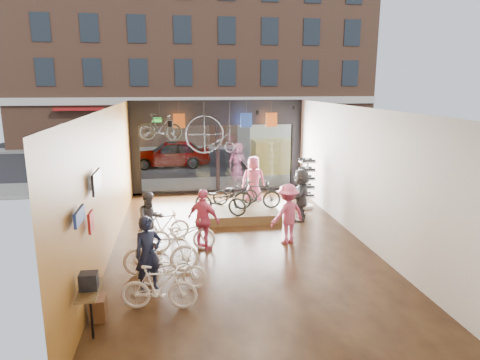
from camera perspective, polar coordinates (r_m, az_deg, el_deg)
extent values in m
cube|color=black|center=(12.34, -0.11, -8.44)|extent=(7.00, 12.00, 0.04)
cube|color=black|center=(11.53, -0.12, 9.66)|extent=(7.00, 12.00, 0.04)
cube|color=#935A1F|center=(11.81, -17.26, -0.26)|extent=(0.04, 12.00, 3.80)
cube|color=beige|center=(12.78, 15.69, 0.80)|extent=(0.04, 12.00, 3.80)
cube|color=beige|center=(6.17, 8.38, -11.60)|extent=(7.00, 0.04, 3.80)
cube|color=#198C26|center=(17.34, -11.01, 7.88)|extent=(0.35, 0.06, 0.18)
cube|color=black|center=(26.81, -4.88, 3.09)|extent=(30.00, 18.00, 0.02)
cube|color=slate|center=(19.17, -3.31, -0.52)|extent=(30.00, 2.40, 0.12)
cube|color=slate|center=(30.75, -5.39, 4.44)|extent=(30.00, 2.00, 0.12)
cube|color=brown|center=(33.04, -5.92, 17.06)|extent=(26.00, 5.00, 14.00)
imported|color=gray|center=(23.68, -9.22, 3.51)|extent=(4.28, 1.72, 1.46)
imported|color=white|center=(8.93, -10.75, -13.89)|extent=(1.59, 0.68, 0.93)
imported|color=white|center=(9.78, -9.18, -11.68)|extent=(1.68, 0.94, 0.84)
imported|color=white|center=(10.41, -10.48, -9.50)|extent=(1.79, 0.54, 1.07)
imported|color=white|center=(11.70, -7.78, -7.17)|extent=(1.83, 0.66, 0.95)
imported|color=white|center=(12.53, -10.15, -6.03)|extent=(1.56, 0.74, 0.90)
cube|color=#473418|center=(14.53, 0.23, -4.45)|extent=(2.40, 1.80, 0.30)
imported|color=black|center=(13.80, -2.65, -2.71)|extent=(1.86, 1.40, 0.94)
imported|color=black|center=(14.37, 2.31, -2.01)|extent=(1.63, 0.49, 0.97)
imported|color=black|center=(14.92, -0.66, -1.75)|extent=(1.57, 0.55, 0.82)
imported|color=#161C33|center=(9.57, -12.13, -9.61)|extent=(0.73, 0.63, 1.69)
imported|color=#3F3F44|center=(12.01, -11.87, -5.23)|extent=(0.94, 0.85, 1.58)
imported|color=#CC4C72|center=(11.61, -4.87, -5.31)|extent=(1.04, 0.94, 1.70)
imported|color=#CC4C72|center=(12.13, 6.36, -4.51)|extent=(1.28, 1.05, 1.72)
imported|color=#CC4C72|center=(16.00, 1.82, -0.04)|extent=(0.99, 0.76, 1.82)
imported|color=#3F3F44|center=(14.25, 8.12, -1.96)|extent=(1.10, 1.66, 1.72)
imported|color=black|center=(15.67, -10.65, 6.96)|extent=(1.64, 0.76, 0.95)
cube|color=#CC5919|center=(16.65, -8.12, 7.80)|extent=(0.45, 0.03, 0.55)
cube|color=#1E3F99|center=(16.88, 0.85, 7.99)|extent=(0.45, 0.03, 0.55)
cube|color=#CC5919|center=(17.07, 4.23, 8.01)|extent=(0.45, 0.03, 0.55)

